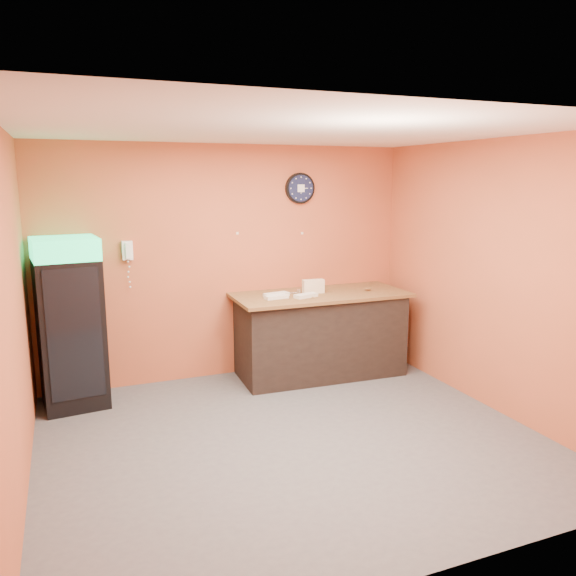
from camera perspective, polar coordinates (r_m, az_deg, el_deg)
floor at (r=5.43m, az=0.44°, el=-15.13°), size 4.50×4.50×0.00m
back_wall at (r=6.84m, az=-5.93°, el=2.61°), size 4.50×0.02×2.80m
left_wall at (r=4.63m, az=-26.26°, el=-2.52°), size 0.02×4.00×2.80m
right_wall at (r=6.18m, az=20.16°, el=1.09°), size 0.02×4.00×2.80m
ceiling at (r=4.89m, az=0.49°, el=15.79°), size 4.50×4.00×0.02m
beverage_cooler at (r=6.30m, az=-21.27°, el=-3.62°), size 0.70×0.70×1.81m
prep_counter at (r=6.97m, az=3.20°, el=-4.80°), size 2.01×0.96×0.99m
wall_clock at (r=7.04m, az=1.24°, el=10.10°), size 0.38×0.06×0.38m
wall_phone at (r=6.53m, az=-16.00°, el=3.69°), size 0.12×0.10×0.21m
butcher_paper at (r=6.85m, az=3.24°, el=-0.66°), size 2.13×1.01×0.04m
sub_roll_stack at (r=6.81m, az=2.59°, el=0.16°), size 0.27×0.11×0.17m
wrapped_sandwich_left at (r=6.50m, az=-1.18°, el=-0.91°), size 0.29×0.14×0.04m
wrapped_sandwich_mid at (r=6.58m, az=1.82°, el=-0.77°), size 0.31×0.19×0.04m
wrapped_sandwich_right at (r=6.62m, az=-1.20°, el=-0.68°), size 0.32×0.18×0.04m
kitchen_tool at (r=6.81m, az=1.07°, el=-0.31°), size 0.05×0.05×0.05m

